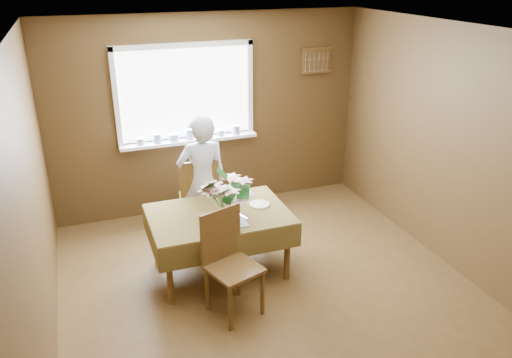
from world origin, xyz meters
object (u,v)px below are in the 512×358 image
object	(u,v)px
dining_table	(219,220)
seated_woman	(202,182)
chair_near	(228,258)
flower_bouquet	(224,194)
chair_far	(199,196)

from	to	relation	value
dining_table	seated_woman	distance (m)	0.67
chair_near	flower_bouquet	size ratio (longest dim) A/B	1.96
seated_woman	flower_bouquet	size ratio (longest dim) A/B	3.02
chair_far	dining_table	bearing A→B (deg)	99.86
chair_near	seated_woman	world-z (taller)	seated_woman
dining_table	seated_woman	size ratio (longest dim) A/B	0.92
seated_woman	dining_table	bearing A→B (deg)	90.92
chair_far	chair_near	world-z (taller)	chair_far
seated_woman	chair_near	bearing A→B (deg)	86.61
dining_table	chair_near	xyz separation A→B (m)	(-0.10, -0.63, -0.06)
chair_far	chair_near	xyz separation A→B (m)	(-0.08, -1.37, -0.01)
dining_table	seated_woman	world-z (taller)	seated_woman
chair_far	seated_woman	distance (m)	0.24
dining_table	chair_far	xyz separation A→B (m)	(-0.02, 0.74, -0.05)
seated_woman	flower_bouquet	xyz separation A→B (m)	(0.01, -0.82, 0.20)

